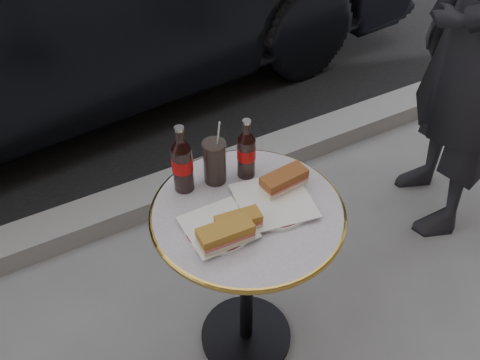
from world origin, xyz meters
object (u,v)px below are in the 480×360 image
plate_left (218,229)px  cola_glass (215,162)px  cola_bottle_right (246,148)px  bistro_table (247,282)px  plate_right (274,202)px  cola_bottle_left (182,159)px

plate_left → cola_glass: cola_glass is taller
cola_glass → cola_bottle_right: bearing=-13.9°
bistro_table → cola_bottle_right: (0.08, 0.15, 0.48)m
bistro_table → cola_bottle_right: bearing=62.1°
plate_left → plate_right: 0.21m
bistro_table → cola_bottle_left: size_ratio=2.97×
plate_right → cola_bottle_right: cola_bottle_right is taller
bistro_table → cola_bottle_left: cola_bottle_left is taller
plate_right → cola_glass: size_ratio=1.53×
bistro_table → cola_bottle_right: size_ratio=3.27×
plate_left → cola_bottle_right: 0.29m
cola_bottle_left → cola_glass: bearing=-8.0°
plate_right → cola_bottle_right: bearing=92.4°
bistro_table → cola_glass: (-0.02, 0.18, 0.45)m
cola_bottle_right → plate_left: bearing=-137.9°
plate_left → cola_bottle_left: (-0.01, 0.22, 0.12)m
plate_left → cola_glass: (0.10, 0.21, 0.07)m
bistro_table → plate_left: (-0.12, -0.03, 0.37)m
bistro_table → cola_bottle_left: (-0.13, 0.19, 0.49)m
plate_right → cola_bottle_left: (-0.22, 0.21, 0.12)m
cola_glass → cola_bottle_left: bearing=172.0°
plate_left → cola_bottle_right: (0.20, 0.18, 0.11)m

